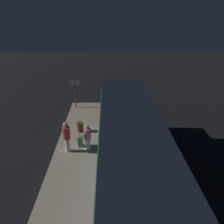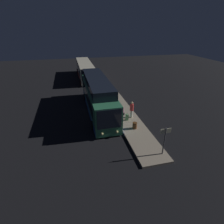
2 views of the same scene
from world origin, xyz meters
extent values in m
plane|color=black|center=(0.00, 0.00, 0.00)|extent=(80.00, 80.00, 0.00)
cube|color=gray|center=(0.00, 2.87, 0.09)|extent=(20.00, 2.54, 0.19)
cube|color=#2D704C|center=(-0.36, 0.15, 1.58)|extent=(12.03, 2.52, 2.85)
cube|color=#23478C|center=(-0.36, 0.15, 0.51)|extent=(11.97, 2.54, 0.70)
cube|color=black|center=(-0.67, 0.15, 1.92)|extent=(9.87, 2.55, 1.25)
cube|color=black|center=(5.67, 0.15, 1.99)|extent=(0.06, 2.22, 1.82)
sphere|color=#F9E58C|center=(5.69, 0.84, 0.61)|extent=(0.24, 0.24, 0.24)
sphere|color=#F9E58C|center=(5.69, -0.55, 0.61)|extent=(0.24, 0.24, 0.24)
cylinder|color=black|center=(3.73, 1.41, 0.45)|extent=(0.90, 0.30, 0.90)
cylinder|color=black|center=(3.73, -1.12, 0.45)|extent=(0.90, 0.30, 0.90)
cube|color=black|center=(-0.85, 0.15, 3.48)|extent=(10.23, 2.32, 0.96)
cylinder|color=silver|center=(2.72, 2.19, 0.55)|extent=(0.32, 0.32, 0.71)
cylinder|color=#CC6B8C|center=(2.72, 2.19, 1.21)|extent=(0.45, 0.45, 0.62)
sphere|color=tan|center=(2.72, 2.19, 1.64)|extent=(0.23, 0.23, 0.23)
cube|color=black|center=(3.02, 2.22, 0.95)|extent=(0.17, 0.29, 0.24)
cylinder|color=silver|center=(2.52, 3.35, 0.61)|extent=(0.40, 0.40, 0.85)
cylinder|color=#BF3333|center=(2.52, 3.35, 1.40)|extent=(0.58, 0.58, 0.74)
sphere|color=tan|center=(2.52, 3.35, 1.91)|extent=(0.28, 0.28, 0.28)
cube|color=#598C59|center=(3.02, 2.67, 0.53)|extent=(0.33, 0.28, 0.67)
cylinder|color=black|center=(3.02, 2.67, 0.98)|extent=(0.02, 0.02, 0.24)
cylinder|color=#4C4C51|center=(8.98, 3.69, 1.38)|extent=(0.10, 0.10, 2.38)
cube|color=beige|center=(8.98, 3.69, 2.32)|extent=(0.04, 0.88, 0.39)
cylinder|color=#593319|center=(4.85, 2.89, 0.51)|extent=(0.44, 0.44, 0.65)
camera|label=1|loc=(-8.17, 1.04, 7.53)|focal=35.00mm
camera|label=2|loc=(18.71, -2.79, 9.32)|focal=28.00mm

